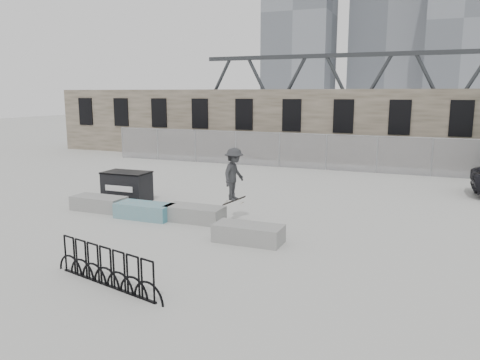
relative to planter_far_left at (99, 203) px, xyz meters
name	(u,v)px	position (x,y,z in m)	size (l,w,h in m)	color
ground	(169,220)	(3.07, -0.16, -0.28)	(120.00, 120.00, 0.00)	#ADADA8
stone_wall	(297,124)	(3.07, 16.08, 1.97)	(36.00, 2.58, 4.50)	brown
chainlink_fence	(279,149)	(3.07, 12.34, 0.75)	(22.06, 0.06, 2.02)	gray
planter_far_left	(99,203)	(0.00, 0.00, 0.00)	(2.00, 0.90, 0.52)	gray
planter_center_left	(145,210)	(2.19, -0.30, 0.00)	(2.00, 0.90, 0.52)	teal
planter_center_right	(194,213)	(3.98, -0.01, 0.00)	(2.00, 0.90, 0.52)	gray
planter_offset	(248,233)	(6.48, -1.41, 0.00)	(2.00, 0.90, 0.52)	gray
dumpster	(127,186)	(0.11, 1.61, 0.32)	(1.84, 1.15, 1.20)	black
bike_rack	(106,267)	(4.67, -5.55, 0.16)	(3.50, 0.91, 0.90)	black
skyline_towers	(393,13)	(2.06, 93.65, 20.51)	(58.00, 28.00, 48.00)	slate
truss_bridge	(449,94)	(13.07, 54.84, 3.85)	(70.00, 3.00, 9.80)	#2D3033
skateboarder	(234,174)	(5.36, 0.16, 1.40)	(0.77, 1.14, 1.91)	#2C2D2F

